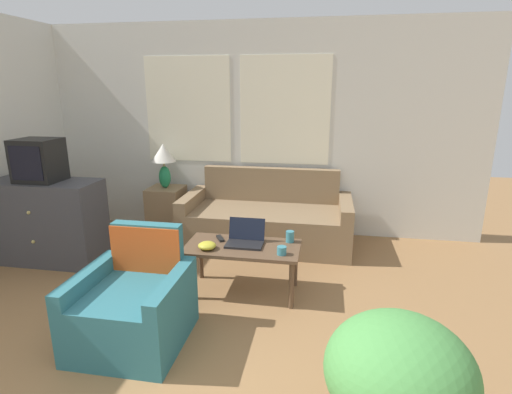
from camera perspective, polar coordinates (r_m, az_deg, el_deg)
wall_back at (r=5.10m, az=-2.08°, el=9.56°), size 5.93×0.06×2.60m
couch at (r=4.81m, az=1.59°, el=-3.49°), size 1.97×0.89×0.86m
armchair at (r=3.19m, az=-16.89°, el=-14.75°), size 0.75×0.76×0.82m
tv_dresser at (r=4.81m, az=-27.61°, el=-3.12°), size 1.16×0.51×0.89m
television at (r=4.66m, az=-28.64°, el=4.63°), size 0.42×0.37×0.44m
side_table at (r=5.29m, az=-12.62°, el=-1.81°), size 0.42×0.42×0.59m
table_lamp at (r=5.13m, az=-13.06°, el=5.41°), size 0.30×0.30×0.56m
coffee_table at (r=3.63m, az=-1.94°, el=-7.77°), size 1.03×0.52×0.45m
laptop at (r=3.63m, az=-1.54°, el=-5.96°), size 0.33×0.26×0.22m
cup_navy at (r=3.42m, az=3.70°, el=-7.64°), size 0.08×0.08×0.07m
cup_yellow at (r=3.69m, az=4.88°, el=-5.66°), size 0.08×0.08×0.10m
snack_bowl at (r=3.55m, az=-7.00°, el=-6.90°), size 0.16×0.16×0.07m
tv_remote at (r=3.76m, az=-5.15°, el=-5.90°), size 0.11×0.15×0.02m
potted_plant at (r=2.19m, az=19.65°, el=-23.01°), size 0.71×0.71×0.79m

